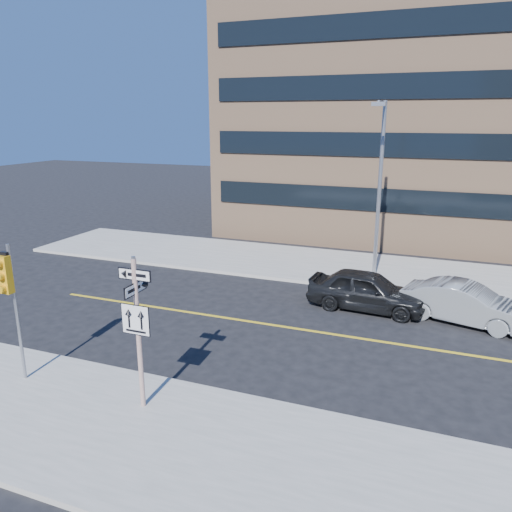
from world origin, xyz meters
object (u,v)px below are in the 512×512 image
at_px(parked_car_a, 367,290).
at_px(traffic_signal, 8,285).
at_px(parked_car_b, 465,304).
at_px(streetlight_a, 379,179).
at_px(sign_pole, 138,325).

bearing_deg(parked_car_a, traffic_signal, 142.99).
relative_size(parked_car_b, streetlight_a, 0.57).
distance_m(traffic_signal, streetlight_a, 15.72).
distance_m(sign_pole, streetlight_a, 14.05).
relative_size(parked_car_a, streetlight_a, 0.58).
distance_m(parked_car_b, streetlight_a, 6.85).
bearing_deg(streetlight_a, sign_pole, -106.77).
relative_size(sign_pole, parked_car_b, 0.89).
bearing_deg(traffic_signal, sign_pole, 2.11).
xyz_separation_m(sign_pole, traffic_signal, (-4.00, -0.15, 0.59)).
relative_size(traffic_signal, streetlight_a, 0.50).
relative_size(traffic_signal, parked_car_b, 0.88).
distance_m(parked_car_a, streetlight_a, 5.55).
distance_m(sign_pole, traffic_signal, 4.05).
relative_size(sign_pole, parked_car_a, 0.87).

